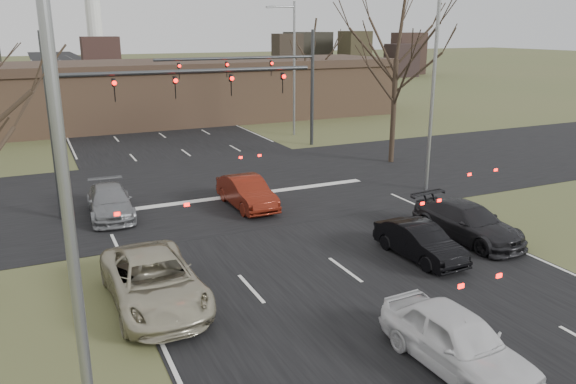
% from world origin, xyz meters
% --- Properties ---
extents(ground, '(360.00, 360.00, 0.00)m').
position_xyz_m(ground, '(0.00, 0.00, 0.00)').
color(ground, '#4B552D').
rests_on(ground, ground).
extents(road_main, '(14.00, 300.00, 0.02)m').
position_xyz_m(road_main, '(0.00, 60.00, 0.01)').
color(road_main, black).
rests_on(road_main, ground).
extents(road_cross, '(200.00, 14.00, 0.02)m').
position_xyz_m(road_cross, '(0.00, 15.00, 0.01)').
color(road_cross, black).
rests_on(road_cross, ground).
extents(building, '(42.40, 10.40, 5.30)m').
position_xyz_m(building, '(2.00, 38.00, 2.67)').
color(building, brown).
rests_on(building, ground).
extents(mast_arm_near, '(12.12, 0.24, 8.00)m').
position_xyz_m(mast_arm_near, '(-5.23, 13.00, 5.07)').
color(mast_arm_near, '#383A3D').
rests_on(mast_arm_near, ground).
extents(mast_arm_far, '(11.12, 0.24, 8.00)m').
position_xyz_m(mast_arm_far, '(6.18, 23.00, 5.02)').
color(mast_arm_far, '#383A3D').
rests_on(mast_arm_far, ground).
extents(streetlight_left, '(2.34, 0.25, 10.00)m').
position_xyz_m(streetlight_left, '(-8.82, -4.00, 5.59)').
color(streetlight_left, gray).
rests_on(streetlight_left, ground).
extents(streetlight_right_near, '(2.34, 0.25, 10.00)m').
position_xyz_m(streetlight_right_near, '(8.82, 10.00, 5.59)').
color(streetlight_right_near, gray).
rests_on(streetlight_right_near, ground).
extents(streetlight_right_far, '(2.34, 0.25, 10.00)m').
position_xyz_m(streetlight_right_far, '(9.32, 27.00, 5.59)').
color(streetlight_right_far, gray).
rests_on(streetlight_right_far, ground).
extents(tree_right_near, '(6.90, 6.90, 11.50)m').
position_xyz_m(tree_right_near, '(11.00, 16.00, 8.90)').
color(tree_right_near, black).
rests_on(tree_right_near, ground).
extents(tree_right_far, '(5.40, 5.40, 9.00)m').
position_xyz_m(tree_right_far, '(15.00, 35.00, 6.96)').
color(tree_right_far, black).
rests_on(tree_right_far, ground).
extents(car_silver_suv, '(2.62, 5.56, 1.54)m').
position_xyz_m(car_silver_suv, '(-6.50, 3.27, 0.77)').
color(car_silver_suv, '#B3AC91').
rests_on(car_silver_suv, ground).
extents(car_white_sedan, '(1.98, 4.50, 1.51)m').
position_xyz_m(car_white_sedan, '(-0.50, -3.17, 0.75)').
color(car_white_sedan, silver).
rests_on(car_white_sedan, ground).
extents(car_black_hatch, '(1.54, 3.96, 1.29)m').
position_xyz_m(car_black_hatch, '(3.00, 2.80, 0.64)').
color(car_black_hatch, black).
rests_on(car_black_hatch, ground).
extents(car_charcoal_sedan, '(2.41, 5.09, 1.43)m').
position_xyz_m(car_charcoal_sedan, '(5.91, 3.55, 0.72)').
color(car_charcoal_sedan, black).
rests_on(car_charcoal_sedan, ground).
extents(car_grey_ahead, '(2.07, 4.64, 1.32)m').
position_xyz_m(car_grey_ahead, '(-6.50, 12.50, 0.66)').
color(car_grey_ahead, gray).
rests_on(car_grey_ahead, ground).
extents(car_red_ahead, '(1.65, 4.41, 1.44)m').
position_xyz_m(car_red_ahead, '(-0.51, 11.16, 0.72)').
color(car_red_ahead, '#60190D').
rests_on(car_red_ahead, ground).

